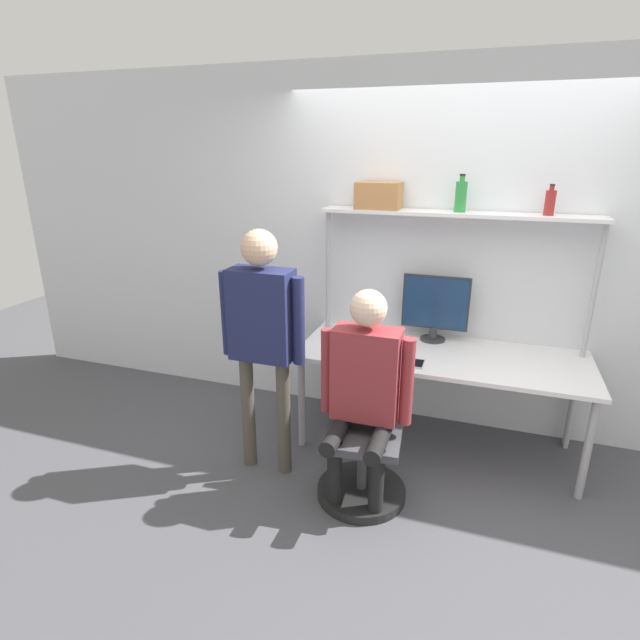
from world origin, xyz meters
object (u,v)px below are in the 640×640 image
object	(u,v)px
storage_box	(379,196)
laptop	(379,349)
monitor	(435,306)
bottle_green	(461,196)
office_chair	(363,454)
person_seated	(364,383)
person_standing	(262,324)
cell_phone	(419,364)
bottle_red	(550,202)

from	to	relation	value
storage_box	laptop	bearing A→B (deg)	-73.11
monitor	bottle_green	size ratio (longest dim) A/B	1.96
office_chair	bottle_green	bearing A→B (deg)	67.80
person_seated	person_standing	bearing A→B (deg)	172.18
laptop	cell_phone	bearing A→B (deg)	-7.27
person_standing	bottle_green	xyz separation A→B (m)	(1.08, 0.92, 0.74)
person_seated	storage_box	size ratio (longest dim) A/B	4.32
monitor	laptop	xyz separation A→B (m)	(-0.32, -0.46, -0.21)
monitor	cell_phone	size ratio (longest dim) A/B	3.29
cell_phone	person_standing	bearing A→B (deg)	-155.89
monitor	bottle_green	bearing A→B (deg)	3.21
office_chair	bottle_red	distance (m)	2.01
cell_phone	storage_box	world-z (taller)	storage_box
laptop	office_chair	world-z (taller)	laptop
laptop	storage_box	bearing A→B (deg)	106.89
person_seated	person_standing	distance (m)	0.74
cell_phone	bottle_green	distance (m)	1.18
laptop	person_seated	world-z (taller)	person_seated
cell_phone	office_chair	bearing A→B (deg)	-118.10
monitor	person_seated	size ratio (longest dim) A/B	0.36
person_seated	bottle_red	bearing A→B (deg)	46.84
bottle_red	laptop	bearing A→B (deg)	-154.81
monitor	office_chair	xyz separation A→B (m)	(-0.28, -0.96, -0.72)
person_standing	storage_box	distance (m)	1.28
bottle_green	bottle_red	bearing A→B (deg)	0.00
bottle_green	storage_box	distance (m)	0.57
monitor	laptop	world-z (taller)	monitor
person_seated	bottle_green	distance (m)	1.47
person_seated	bottle_green	xyz separation A→B (m)	(0.39, 1.01, 0.99)
bottle_red	cell_phone	bearing A→B (deg)	-144.69
office_chair	person_standing	xyz separation A→B (m)	(-0.69, 0.05, 0.77)
person_seated	storage_box	xyz separation A→B (m)	(-0.18, 1.01, 0.98)
cell_phone	person_standing	world-z (taller)	person_standing
monitor	person_standing	world-z (taller)	person_standing
person_seated	bottle_red	world-z (taller)	bottle_red
laptop	storage_box	size ratio (longest dim) A/B	0.99
laptop	office_chair	size ratio (longest dim) A/B	0.34
office_chair	bottle_green	xyz separation A→B (m)	(0.39, 0.97, 1.51)
office_chair	person_seated	bearing A→B (deg)	-85.28
monitor	laptop	bearing A→B (deg)	-124.55
laptop	cell_phone	distance (m)	0.29
cell_phone	storage_box	bearing A→B (deg)	130.16
bottle_red	storage_box	size ratio (longest dim) A/B	0.63
cell_phone	office_chair	distance (m)	0.70
person_seated	bottle_green	bearing A→B (deg)	68.94
monitor	person_seated	xyz separation A→B (m)	(-0.28, -1.01, -0.20)
monitor	laptop	distance (m)	0.59
laptop	person_seated	bearing A→B (deg)	-86.28
bottle_red	storage_box	xyz separation A→B (m)	(-1.13, 0.00, 0.01)
laptop	office_chair	xyz separation A→B (m)	(0.03, -0.50, -0.51)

